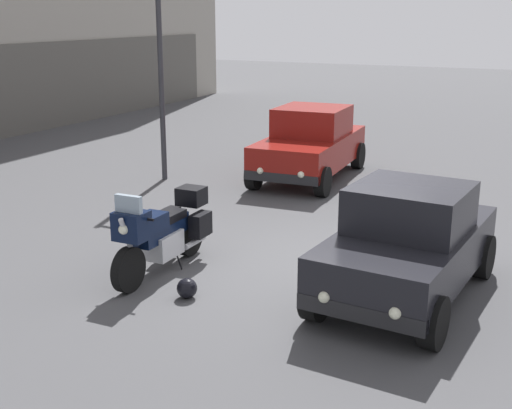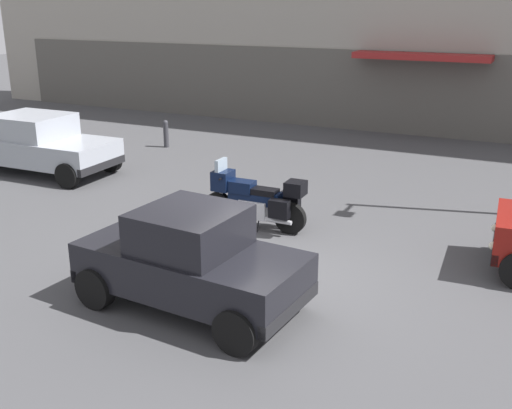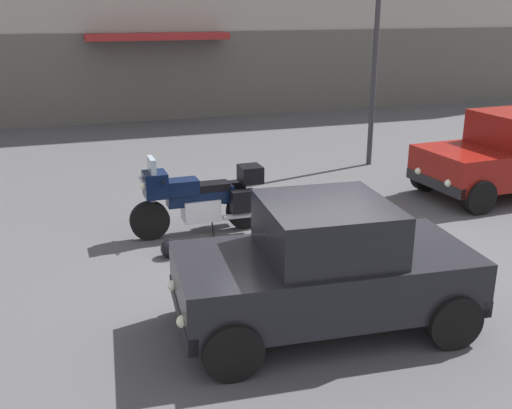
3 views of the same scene
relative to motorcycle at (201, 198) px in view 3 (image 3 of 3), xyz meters
The scene contains 5 objects.
ground_plane 2.54m from the motorcycle, 60.68° to the right, with size 80.00×80.00×0.00m, color #424244.
motorcycle is the anchor object (origin of this frame).
helmet 1.19m from the motorcycle, 129.47° to the right, with size 0.28×0.28×0.28m, color black.
car_compact_side 3.54m from the motorcycle, 79.60° to the right, with size 3.56×1.94×1.56m.
streetlamp_curbside 6.16m from the motorcycle, 32.07° to the left, with size 0.28×0.94×4.66m.
Camera 3 is at (-3.31, -7.09, 3.65)m, focal length 42.22 mm.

